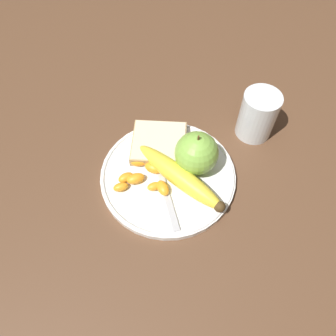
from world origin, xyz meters
name	(u,v)px	position (x,y,z in m)	size (l,w,h in m)	color
ground_plane	(168,177)	(0.00, 0.00, 0.00)	(3.00, 3.00, 0.00)	brown
plate	(168,175)	(0.00, 0.00, 0.01)	(0.26, 0.26, 0.01)	white
juice_glass	(257,116)	(0.14, 0.15, 0.05)	(0.07, 0.07, 0.10)	silver
apple	(197,153)	(0.05, 0.03, 0.05)	(0.08, 0.08, 0.09)	#84BC47
banana	(180,177)	(0.03, -0.01, 0.03)	(0.19, 0.12, 0.04)	yellow
bread_slice	(159,143)	(-0.03, 0.06, 0.02)	(0.12, 0.12, 0.02)	tan
fork	(162,179)	(-0.01, -0.01, 0.01)	(0.10, 0.17, 0.00)	#B2B2B7
jam_packet	(195,145)	(0.04, 0.07, 0.02)	(0.04, 0.03, 0.02)	white
orange_segment_0	(121,187)	(-0.07, -0.05, 0.02)	(0.03, 0.03, 0.02)	orange
orange_segment_1	(139,161)	(-0.06, 0.01, 0.02)	(0.04, 0.03, 0.02)	orange
orange_segment_2	(136,179)	(-0.05, -0.03, 0.02)	(0.04, 0.04, 0.02)	orange
orange_segment_3	(154,166)	(-0.03, 0.00, 0.02)	(0.04, 0.03, 0.02)	orange
orange_segment_4	(165,171)	(-0.01, 0.00, 0.02)	(0.04, 0.03, 0.02)	orange
orange_segment_5	(126,177)	(-0.07, -0.03, 0.02)	(0.03, 0.03, 0.02)	orange
orange_segment_6	(160,187)	(0.00, -0.04, 0.02)	(0.04, 0.04, 0.02)	orange
orange_segment_7	(154,186)	(-0.02, -0.04, 0.02)	(0.03, 0.03, 0.01)	orange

